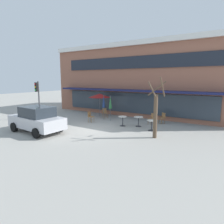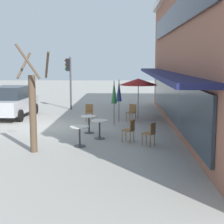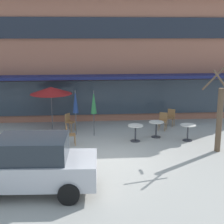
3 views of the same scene
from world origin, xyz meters
name	(u,v)px [view 1 (image 1 of 3)]	position (x,y,z in m)	size (l,w,h in m)	color
ground_plane	(91,129)	(0.00, 0.00, 0.00)	(80.00, 80.00, 0.00)	#9E9B93
building_facade	(148,79)	(0.00, 9.96, 3.54)	(19.08, 9.10, 7.07)	#935B47
cafe_table_near_wall	(152,124)	(3.74, 2.06, 0.52)	(0.70, 0.70, 0.76)	#333338
cafe_table_streetside	(123,119)	(1.34, 2.17, 0.52)	(0.70, 0.70, 0.76)	#333338
cafe_table_by_tree	(138,120)	(2.41, 2.71, 0.52)	(0.70, 0.70, 0.76)	#333338
patio_umbrella_green_folded	(110,102)	(-0.52, 3.22, 1.63)	(0.28, 0.28, 2.20)	#4C4C51
patio_umbrella_cream_folded	(100,96)	(-2.61, 4.49, 2.02)	(2.10, 2.10, 2.20)	#4C4C51
patio_umbrella_corner_open	(104,101)	(-1.38, 3.45, 1.63)	(0.28, 0.28, 2.20)	#4C4C51
cafe_chair_0	(105,112)	(-1.73, 4.12, 0.53)	(0.55, 0.55, 0.89)	olive
cafe_chair_1	(163,117)	(3.61, 4.67, 0.53)	(0.55, 0.55, 0.89)	olive
cafe_chair_2	(90,116)	(-1.65, 1.89, 0.53)	(0.44, 0.44, 0.89)	olive
cafe_chair_3	(152,118)	(3.01, 3.93, 0.53)	(0.54, 0.54, 0.89)	olive
parked_sedan	(37,119)	(-2.68, -2.56, 0.88)	(4.28, 2.17, 1.76)	#B7B7BC
street_tree	(156,113)	(4.57, 0.58, 1.57)	(1.13, 1.20, 3.71)	brown
traffic_light_pole	(38,94)	(-6.09, 0.15, 2.30)	(0.26, 0.44, 3.40)	#47474C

